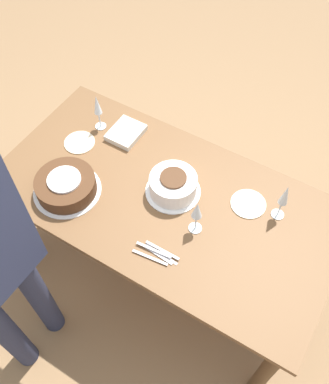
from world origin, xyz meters
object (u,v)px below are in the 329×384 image
(cake_front_chocolate, at_px, (66,186))
(wine_glass_near, at_px, (197,212))
(cake_center_white, at_px, (173,185))
(wine_glass_extra, at_px, (97,107))
(wine_glass_far, at_px, (285,197))

(cake_front_chocolate, relative_size, wine_glass_near, 1.63)
(cake_center_white, height_order, wine_glass_extra, wine_glass_extra)
(cake_front_chocolate, distance_m, wine_glass_near, 0.66)
(cake_front_chocolate, distance_m, wine_glass_far, 1.02)
(wine_glass_near, bearing_deg, cake_center_white, 146.62)
(cake_center_white, xyz_separation_m, wine_glass_extra, (-0.56, 0.17, 0.09))
(wine_glass_far, bearing_deg, wine_glass_near, -138.17)
(wine_glass_near, bearing_deg, wine_glass_far, 41.83)
(wine_glass_near, distance_m, wine_glass_extra, 0.81)
(wine_glass_far, bearing_deg, cake_center_white, -164.22)
(cake_front_chocolate, relative_size, wine_glass_extra, 1.51)
(cake_front_chocolate, height_order, wine_glass_far, wine_glass_far)
(cake_center_white, distance_m, wine_glass_far, 0.52)
(wine_glass_far, relative_size, wine_glass_extra, 1.03)
(cake_center_white, relative_size, cake_front_chocolate, 0.82)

